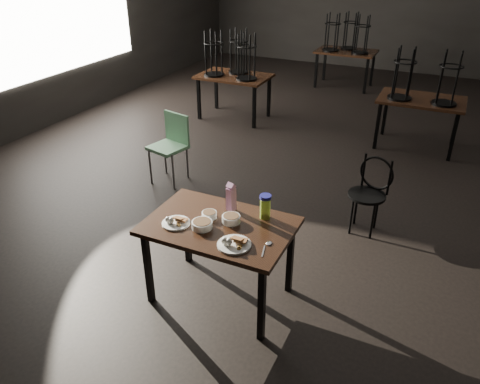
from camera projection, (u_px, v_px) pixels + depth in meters
The scene contains 14 objects.
main_table at pixel (219, 232), 3.85m from camera, with size 1.20×0.80×0.75m.
plate_left at pixel (176, 222), 3.81m from camera, with size 0.23×0.23×0.08m.
plate_right at pixel (234, 243), 3.54m from camera, with size 0.26×0.26×0.08m.
bowl_near at pixel (209, 215), 3.89m from camera, with size 0.13×0.13×0.05m.
bowl_far at pixel (231, 219), 3.82m from camera, with size 0.15×0.15×0.06m.
bowl_big at pixel (202, 224), 3.75m from camera, with size 0.17×0.17×0.06m.
juice_carton at pixel (231, 198), 3.95m from camera, with size 0.08×0.08×0.26m.
water_bottle at pixel (265, 206), 3.85m from camera, with size 0.13×0.13×0.21m.
spoon at pixel (268, 244), 3.55m from camera, with size 0.06×0.22×0.01m.
bentwood_chair at pixel (370, 189), 4.90m from camera, with size 0.42×0.42×0.82m.
school_chair at pixel (171, 142), 5.93m from camera, with size 0.49×0.49×0.87m.
bg_table_left at pixel (234, 74), 7.89m from camera, with size 1.20×0.80×1.48m.
bg_table_right at pixel (422, 99), 6.74m from camera, with size 1.20×0.80×1.48m.
bg_table_far at pixel (346, 49), 9.60m from camera, with size 1.20×0.80×1.48m.
Camera 1 is at (1.11, -5.70, 2.81)m, focal length 35.00 mm.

